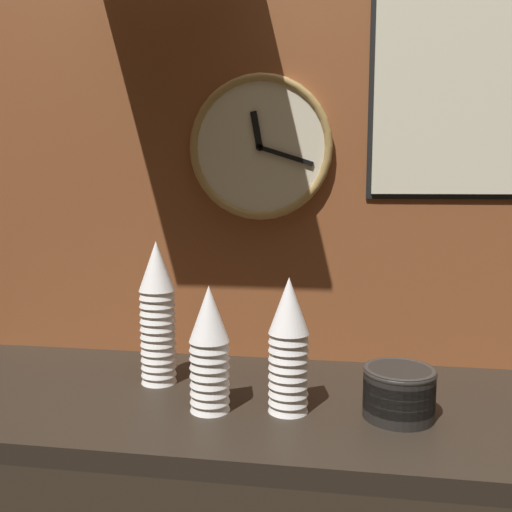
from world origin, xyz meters
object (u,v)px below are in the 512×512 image
cup_stack_center_right (289,345)px  menu_board (471,70)px  cup_stack_center (209,349)px  wall_clock (260,148)px  cup_stack_center_left (157,313)px  bowl_stack_right (399,391)px

cup_stack_center_right → menu_board: size_ratio=0.46×
cup_stack_center → wall_clock: wall_clock is taller
cup_stack_center → cup_stack_center_left: bearing=139.0°
menu_board → cup_stack_center: bearing=-148.1°
cup_stack_center → menu_board: bearing=31.9°
cup_stack_center_left → wall_clock: size_ratio=0.92×
menu_board → bowl_stack_right: bearing=-118.7°
cup_stack_center_left → bowl_stack_right: 0.54m
cup_stack_center_left → bowl_stack_right: (0.51, -0.11, -0.11)m
cup_stack_center → cup_stack_center_left: size_ratio=0.78×
menu_board → wall_clock: bearing=-178.9°
bowl_stack_right → menu_board: menu_board is taller
cup_stack_center_right → cup_stack_center_left: bearing=159.8°
cup_stack_center → menu_board: menu_board is taller
cup_stack_center_left → wall_clock: (0.20, 0.19, 0.37)m
cup_stack_center → bowl_stack_right: cup_stack_center is taller
cup_stack_center → wall_clock: size_ratio=0.72×
cup_stack_center_left → menu_board: 0.89m
cup_stack_center → cup_stack_center_right: 0.15m
cup_stack_center_right → bowl_stack_right: 0.23m
cup_stack_center → cup_stack_center_right: size_ratio=0.93×
bowl_stack_right → menu_board: 0.74m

